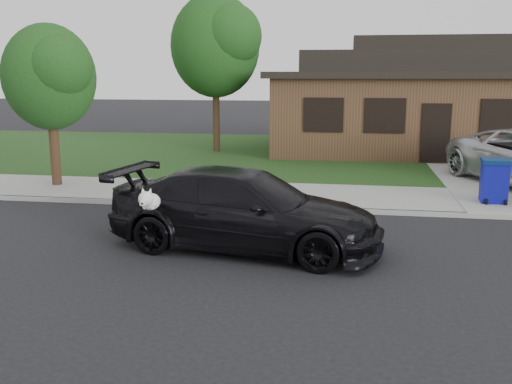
# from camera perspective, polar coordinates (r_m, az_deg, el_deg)

# --- Properties ---
(ground) EXTENTS (120.00, 120.00, 0.00)m
(ground) POSITION_cam_1_polar(r_m,az_deg,el_deg) (10.70, 3.74, -6.37)
(ground) COLOR black
(ground) RESTS_ON ground
(sidewalk) EXTENTS (60.00, 3.00, 0.12)m
(sidewalk) POSITION_cam_1_polar(r_m,az_deg,el_deg) (15.50, 5.56, -0.43)
(sidewalk) COLOR gray
(sidewalk) RESTS_ON ground
(curb) EXTENTS (60.00, 0.12, 0.12)m
(curb) POSITION_cam_1_polar(r_m,az_deg,el_deg) (14.04, 5.15, -1.72)
(curb) COLOR gray
(curb) RESTS_ON ground
(lawn) EXTENTS (60.00, 13.00, 0.13)m
(lawn) POSITION_cam_1_polar(r_m,az_deg,el_deg) (23.37, 6.89, 3.70)
(lawn) COLOR #193814
(lawn) RESTS_ON ground
(driveway) EXTENTS (4.50, 13.00, 0.14)m
(driveway) POSITION_cam_1_polar(r_m,az_deg,el_deg) (21.00, 23.10, 1.93)
(driveway) COLOR gray
(driveway) RESTS_ON ground
(sedan) EXTENTS (5.55, 2.98, 1.53)m
(sedan) POSITION_cam_1_polar(r_m,az_deg,el_deg) (10.92, -1.15, -1.79)
(sedan) COLOR black
(sedan) RESTS_ON ground
(recycling_bin) EXTENTS (0.72, 0.75, 1.11)m
(recycling_bin) POSITION_cam_1_polar(r_m,az_deg,el_deg) (15.49, 22.72, 1.04)
(recycling_bin) COLOR #0C0F86
(recycling_bin) RESTS_ON sidewalk
(house) EXTENTS (12.60, 8.60, 4.65)m
(house) POSITION_cam_1_polar(r_m,az_deg,el_deg) (25.33, 16.40, 8.64)
(house) COLOR #422B1C
(house) RESTS_ON ground
(tree_0) EXTENTS (3.78, 3.60, 6.34)m
(tree_0) POSITION_cam_1_polar(r_m,az_deg,el_deg) (23.62, -3.76, 14.58)
(tree_0) COLOR #332114
(tree_0) RESTS_ON ground
(tree_2) EXTENTS (2.73, 2.60, 4.59)m
(tree_2) POSITION_cam_1_polar(r_m,az_deg,el_deg) (17.36, -19.76, 10.92)
(tree_2) COLOR #332114
(tree_2) RESTS_ON ground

